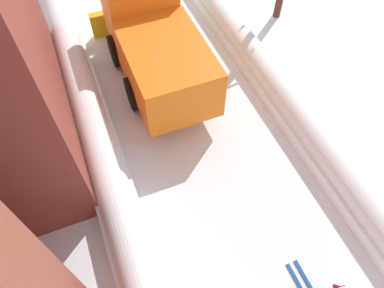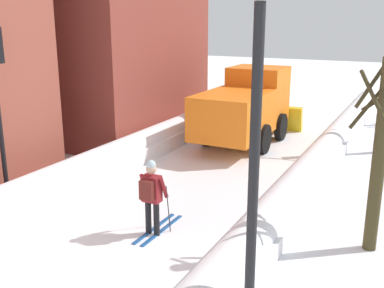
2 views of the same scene
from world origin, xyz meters
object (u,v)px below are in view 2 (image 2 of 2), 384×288
skier (152,194)px  street_lamp (256,122)px  plow_truck (246,107)px  bare_tree_near (379,151)px

skier → street_lamp: bearing=-34.7°
plow_truck → skier: (0.95, -8.62, -0.48)m
skier → street_lamp: 4.55m
skier → bare_tree_near: bare_tree_near is taller
skier → street_lamp: size_ratio=0.33×
bare_tree_near → skier: bearing=-161.1°
plow_truck → skier: bearing=-83.7°
street_lamp → bare_tree_near: 4.19m
street_lamp → bare_tree_near: (1.42, 3.75, -1.22)m
skier → street_lamp: street_lamp is taller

